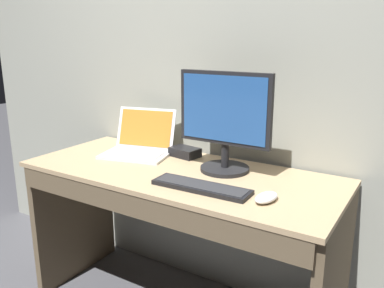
% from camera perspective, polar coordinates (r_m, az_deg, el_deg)
% --- Properties ---
extents(desk, '(1.52, 0.63, 0.78)m').
position_cam_1_polar(desk, '(1.97, -2.13, -10.60)').
color(desk, tan).
rests_on(desk, ground).
extents(laptop_white, '(0.40, 0.37, 0.23)m').
position_cam_1_polar(laptop_white, '(2.16, -7.61, -0.27)').
color(laptop_white, white).
rests_on(laptop_white, desk).
extents(external_monitor, '(0.45, 0.23, 0.46)m').
position_cam_1_polar(external_monitor, '(1.83, 4.66, 3.37)').
color(external_monitor, black).
rests_on(external_monitor, desk).
extents(wired_keyboard, '(0.43, 0.13, 0.02)m').
position_cam_1_polar(wired_keyboard, '(1.67, 1.31, -6.12)').
color(wired_keyboard, black).
rests_on(wired_keyboard, desk).
extents(computer_mouse, '(0.09, 0.13, 0.03)m').
position_cam_1_polar(computer_mouse, '(1.57, 10.53, -7.49)').
color(computer_mouse, white).
rests_on(computer_mouse, desk).
extents(external_drive_box, '(0.17, 0.12, 0.05)m').
position_cam_1_polar(external_drive_box, '(2.11, -1.03, -1.16)').
color(external_drive_box, black).
rests_on(external_drive_box, desk).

